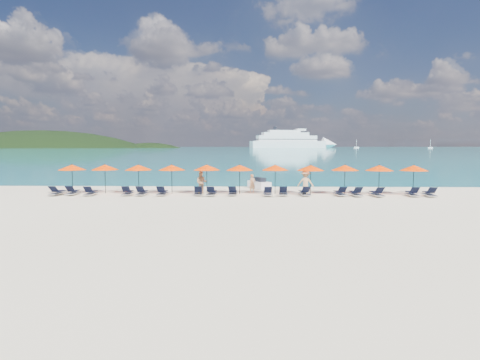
{
  "coord_description": "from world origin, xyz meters",
  "views": [
    {
      "loc": [
        0.87,
        -25.92,
        3.7
      ],
      "look_at": [
        0.0,
        3.0,
        1.2
      ],
      "focal_mm": 30.0,
      "sensor_mm": 36.0,
      "label": 1
    }
  ],
  "objects": [
    {
      "name": "lounger_6",
      "position": [
        -3.1,
        3.46,
        0.24
      ],
      "size": [
        0.79,
        1.75,
        0.66
      ],
      "rotation": [
        0.0,
        0.0,
        0.1
      ],
      "color": "silver",
      "rests_on": "ground"
    },
    {
      "name": "beachgoer_c",
      "position": [
        4.85,
        3.86,
        0.93
      ],
      "size": [
        1.26,
        0.7,
        1.87
      ],
      "primitive_type": "imported",
      "rotation": [
        0.0,
        0.0,
        3.02
      ],
      "color": "tan",
      "rests_on": "ground"
    },
    {
      "name": "headland_small",
      "position": [
        -150.0,
        560.0,
        -35.0
      ],
      "size": [
        162.0,
        126.0,
        85.5
      ],
      "color": "black",
      "rests_on": "ground"
    },
    {
      "name": "lounger_14",
      "position": [
        9.92,
        3.21,
        0.24
      ],
      "size": [
        0.76,
        1.75,
        0.66
      ],
      "rotation": [
        0.0,
        0.0,
        0.08
      ],
      "color": "silver",
      "rests_on": "ground"
    },
    {
      "name": "umbrella_3",
      "position": [
        -5.28,
        4.5,
        2.02
      ],
      "size": [
        2.1,
        2.1,
        2.28
      ],
      "color": "black",
      "rests_on": "ground"
    },
    {
      "name": "lounger_11",
      "position": [
        4.74,
        3.5,
        0.24
      ],
      "size": [
        0.78,
        1.75,
        0.66
      ],
      "rotation": [
        0.0,
        0.0,
        0.1
      ],
      "color": "silver",
      "rests_on": "ground"
    },
    {
      "name": "lounger_4",
      "position": [
        -7.27,
        3.29,
        0.24
      ],
      "size": [
        0.66,
        1.71,
        0.66
      ],
      "rotation": [
        0.0,
        0.0,
        0.02
      ],
      "color": "silver",
      "rests_on": "ground"
    },
    {
      "name": "lounger_12",
      "position": [
        7.33,
        3.42,
        0.24
      ],
      "size": [
        0.74,
        1.74,
        0.66
      ],
      "rotation": [
        0.0,
        0.0,
        0.07
      ],
      "color": "silver",
      "rests_on": "ground"
    },
    {
      "name": "ground",
      "position": [
        0.0,
        0.0,
        0.0
      ],
      "size": [
        1400.0,
        1400.0,
        0.0
      ],
      "primitive_type": "plane",
      "color": "beige"
    },
    {
      "name": "beachgoer_a",
      "position": [
        0.9,
        5.2,
        0.74
      ],
      "size": [
        0.64,
        0.56,
        1.47
      ],
      "primitive_type": "imported",
      "rotation": [
        0.0,
        0.0,
        0.48
      ],
      "color": "tan",
      "rests_on": "ground"
    },
    {
      "name": "lounger_15",
      "position": [
        12.51,
        3.32,
        0.24
      ],
      "size": [
        0.74,
        1.74,
        0.66
      ],
      "rotation": [
        0.0,
        0.0,
        -0.07
      ],
      "color": "silver",
      "rests_on": "ground"
    },
    {
      "name": "sea",
      "position": [
        0.0,
        660.0,
        0.01
      ],
      "size": [
        1600.0,
        1300.0,
        0.01
      ],
      "primitive_type": "cube",
      "color": "#1FA9B2",
      "rests_on": "ground"
    },
    {
      "name": "beachgoer_b",
      "position": [
        -3.03,
        4.71,
        0.86
      ],
      "size": [
        0.88,
        0.57,
        1.73
      ],
      "primitive_type": "imported",
      "rotation": [
        0.0,
        0.0,
        -0.1
      ],
      "color": "tan",
      "rests_on": "ground"
    },
    {
      "name": "jetski",
      "position": [
        1.5,
        8.39,
        0.38
      ],
      "size": [
        2.06,
        2.78,
        0.93
      ],
      "rotation": [
        0.0,
        0.0,
        0.47
      ],
      "color": "white",
      "rests_on": "ground"
    },
    {
      "name": "lounger_7",
      "position": [
        -2.09,
        3.3,
        0.24
      ],
      "size": [
        0.69,
        1.72,
        0.66
      ],
      "rotation": [
        0.0,
        0.0,
        -0.04
      ],
      "color": "silver",
      "rests_on": "ground"
    },
    {
      "name": "lounger_9",
      "position": [
        2.03,
        3.28,
        0.24
      ],
      "size": [
        0.64,
        1.71,
        0.66
      ],
      "rotation": [
        0.0,
        0.0,
        0.01
      ],
      "color": "silver",
      "rests_on": "ground"
    },
    {
      "name": "umbrella_7",
      "position": [
        5.3,
        4.41,
        2.02
      ],
      "size": [
        2.1,
        2.1,
        2.28
      ],
      "color": "black",
      "rests_on": "ground"
    },
    {
      "name": "lounger_2",
      "position": [
        -11.08,
        3.15,
        0.24
      ],
      "size": [
        0.74,
        1.74,
        0.66
      ],
      "rotation": [
        0.0,
        0.0,
        0.07
      ],
      "color": "silver",
      "rests_on": "ground"
    },
    {
      "name": "lounger_13",
      "position": [
        8.44,
        3.31,
        0.24
      ],
      "size": [
        0.7,
        1.73,
        0.66
      ],
      "rotation": [
        0.0,
        0.0,
        0.05
      ],
      "color": "silver",
      "rests_on": "ground"
    },
    {
      "name": "umbrella_0",
      "position": [
        -13.02,
        4.51,
        2.02
      ],
      "size": [
        2.1,
        2.1,
        2.28
      ],
      "color": "black",
      "rests_on": "ground"
    },
    {
      "name": "lounger_1",
      "position": [
        -12.55,
        3.47,
        0.24
      ],
      "size": [
        0.72,
        1.73,
        0.66
      ],
      "rotation": [
        0.0,
        0.0,
        0.06
      ],
      "color": "silver",
      "rests_on": "ground"
    },
    {
      "name": "sailboat_near",
      "position": [
        144.87,
        532.76,
        1.26
      ],
      "size": [
        6.68,
        2.23,
        12.25
      ],
      "color": "white",
      "rests_on": "ground"
    },
    {
      "name": "umbrella_2",
      "position": [
        -7.84,
        4.5,
        2.02
      ],
      "size": [
        2.1,
        2.1,
        2.28
      ],
      "color": "black",
      "rests_on": "ground"
    },
    {
      "name": "lounger_10",
      "position": [
        3.18,
        3.53,
        0.24
      ],
      "size": [
        0.74,
        1.74,
        0.66
      ],
      "rotation": [
        0.0,
        0.0,
        -0.07
      ],
      "color": "silver",
      "rests_on": "ground"
    },
    {
      "name": "lounger_16",
      "position": [
        13.72,
        3.27,
        0.24
      ],
      "size": [
        0.76,
        1.75,
        0.66
      ],
      "rotation": [
        0.0,
        0.0,
        -0.09
      ],
      "color": "silver",
      "rests_on": "ground"
    },
    {
      "name": "lounger_0",
      "position": [
        -13.62,
        3.25,
        0.24
      ],
      "size": [
        0.67,
        1.72,
        0.66
      ],
      "rotation": [
        0.0,
        0.0,
        -0.03
      ],
      "color": "silver",
      "rests_on": "ground"
    },
    {
      "name": "umbrella_10",
      "position": [
        12.99,
        4.41,
        2.02
      ],
      "size": [
        2.1,
        2.1,
        2.28
      ],
      "color": "black",
      "rests_on": "ground"
    },
    {
      "name": "umbrella_9",
      "position": [
        10.44,
        4.42,
        2.02
      ],
      "size": [
        2.1,
        2.1,
        2.28
      ],
      "color": "black",
      "rests_on": "ground"
    },
    {
      "name": "lounger_5",
      "position": [
        -5.75,
        3.28,
        0.24
      ],
      "size": [
        0.66,
        1.71,
        0.66
      ],
      "rotation": [
        0.0,
        0.0,
        0.02
      ],
      "color": "silver",
      "rests_on": "ground"
    },
    {
      "name": "umbrella_1",
      "position": [
        -10.52,
        4.69,
        2.02
      ],
      "size": [
        2.1,
        2.1,
        2.28
      ],
      "color": "black",
      "rests_on": "ground"
    },
    {
      "name": "sailboat_far",
      "position": [
        227.93,
        492.55,
        1.14
      ],
      "size": [
        6.04,
        2.01,
        11.08
      ],
      "color": "white",
      "rests_on": "ground"
    },
    {
      "name": "cruise_ship",
      "position": [
        64.22,
        561.61,
        9.52
      ],
      "size": [
        132.5,
        53.27,
        36.6
      ],
      "rotation": [
        0.0,
        0.0,
        0.25
      ],
      "color": "white",
      "rests_on": "ground"
    },
    {
      "name": "umbrella_8",
      "position": [
        7.93,
        4.66,
        2.02
      ],
      "size": [
        2.1,
        2.1,
        2.28
      ],
      "color": "black",
      "rests_on": "ground"
    },
    {
      "name": "umbrella_4",
      "position": [
        -2.6,
        4.63,
        2.02
      ],
      "size": [
        2.1,
        2.1,
        2.28
      ],
      "color": "black",
      "rests_on": "ground"
    },
    {
      "name": "lounger_8",
      "position": [
        -0.55,
        3.49,
        0.24
      ],
      "size": [
        0.67,
        1.72,
        0.66
      ],
      "rotation": [
        0.0,
        0.0,
        -0.03
      ],
      "color": "silver",
      "rests_on": "ground"
    },
    {
      "name": "headland_main",
      "position": [
        -300.0,
        540.0,
        -38.0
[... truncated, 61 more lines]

